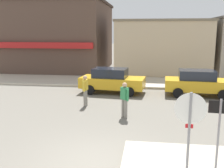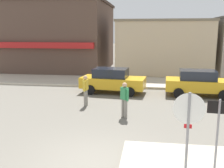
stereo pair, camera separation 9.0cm
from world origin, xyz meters
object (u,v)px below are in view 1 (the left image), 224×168
Objects in this scene: parked_car_nearest at (112,80)px; pedestrian_crossing_far at (125,99)px; stop_sign at (190,122)px; pedestrian_crossing_near at (85,90)px; one_way_sign at (219,127)px; parked_car_second at (198,83)px.

parked_car_nearest is 4.96m from pedestrian_crossing_far.
pedestrian_crossing_near is at bearing 124.28° from stop_sign.
one_way_sign is at bearing -57.07° from pedestrian_crossing_far.
one_way_sign reaches higher than parked_car_nearest.
one_way_sign is 9.25m from parked_car_second.
pedestrian_crossing_near is 1.00× the size of pedestrian_crossing_far.
parked_car_second is at bearing 78.11° from stop_sign.
stop_sign is at bearing -166.96° from one_way_sign.
pedestrian_crossing_far is (-2.88, 4.45, -0.46)m from one_way_sign.
pedestrian_crossing_far is (2.18, -1.63, 0.00)m from pedestrian_crossing_near.
one_way_sign reaches higher than pedestrian_crossing_near.
stop_sign is 10.03m from parked_car_nearest.
pedestrian_crossing_far is at bearing -130.76° from parked_car_second.
stop_sign is 1.43× the size of pedestrian_crossing_near.
pedestrian_crossing_near is (-4.27, 6.27, -0.65)m from stop_sign.
pedestrian_crossing_far reaches higher than parked_car_nearest.
pedestrian_crossing_far is (-4.06, -4.71, 0.06)m from parked_car_second.
stop_sign is 0.83m from one_way_sign.
one_way_sign is at bearing -50.23° from pedestrian_crossing_near.
one_way_sign is 5.32m from pedestrian_crossing_far.
parked_car_nearest is 3.32m from pedestrian_crossing_near.
stop_sign is 0.56× the size of parked_car_second.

